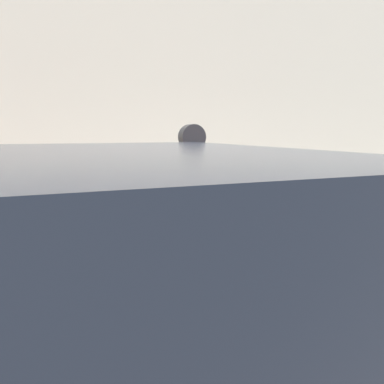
{
  "coord_description": "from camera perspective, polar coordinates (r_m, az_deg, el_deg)",
  "views": [
    {
      "loc": [
        -1.59,
        -1.65,
        1.76
      ],
      "look_at": [
        -0.28,
        1.34,
        1.23
      ],
      "focal_mm": 35.0,
      "sensor_mm": 36.0,
      "label": 1
    }
  ],
  "objects": [
    {
      "name": "sidewalk",
      "position": [
        4.49,
        -1.07,
        -12.99
      ],
      "size": [
        24.0,
        2.8,
        0.13
      ],
      "color": "#9E9B96",
      "rests_on": "ground_plane"
    },
    {
      "name": "building_facade",
      "position": [
        5.95,
        -8.25,
        14.74
      ],
      "size": [
        24.0,
        0.3,
        4.69
      ],
      "color": "beige",
      "rests_on": "ground_plane"
    },
    {
      "name": "parking_meter",
      "position": [
        3.28,
        0.0,
        1.67
      ],
      "size": [
        0.22,
        0.14,
        1.69
      ],
      "color": "gray",
      "rests_on": "sidewalk"
    }
  ]
}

